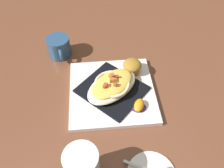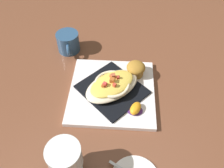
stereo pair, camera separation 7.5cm
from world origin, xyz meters
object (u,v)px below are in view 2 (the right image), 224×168
square_plate (112,91)px  orange_garnish (135,109)px  coffee_mug (68,43)px  stemmed_glass (65,158)px  gratin_dish (112,85)px  muffin (136,69)px

square_plate → orange_garnish: size_ratio=4.80×
square_plate → coffee_mug: coffee_mug is taller
stemmed_glass → square_plate: bearing=-118.0°
gratin_dish → stemmed_glass: size_ratio=1.86×
gratin_dish → coffee_mug: coffee_mug is taller
square_plate → muffin: size_ratio=4.36×
gratin_dish → muffin: 0.11m
gratin_dish → orange_garnish: bearing=126.2°
square_plate → muffin: bearing=-143.4°
square_plate → coffee_mug: bearing=-57.1°
stemmed_glass → coffee_mug: bearing=-88.2°
muffin → stemmed_glass: stemmed_glass is taller
gratin_dish → muffin: size_ratio=3.43×
square_plate → stemmed_glass: 0.29m
stemmed_glass → gratin_dish: bearing=-118.0°
orange_garnish → coffee_mug: 0.38m
gratin_dish → orange_garnish: gratin_dish is taller
muffin → orange_garnish: bearing=81.5°
gratin_dish → stemmed_glass: bearing=62.0°
coffee_mug → stemmed_glass: stemmed_glass is taller
muffin → stemmed_glass: (0.22, 0.31, 0.04)m
muffin → orange_garnish: size_ratio=1.10×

